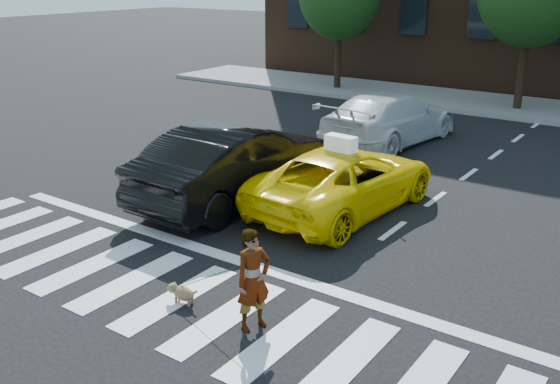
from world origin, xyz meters
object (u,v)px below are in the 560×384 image
object	(u,v)px
white_suv	(390,118)
dog	(181,292)
woman	(253,280)
taxi	(344,179)
black_sedan	(236,163)

from	to	relation	value
white_suv	dog	bearing A→B (deg)	103.64
woman	dog	size ratio (longest dim) A/B	2.80
dog	taxi	bearing A→B (deg)	77.27
white_suv	woman	bearing A→B (deg)	110.73
taxi	dog	distance (m)	4.97
black_sedan	woman	distance (m)	5.32
woman	dog	xyz separation A→B (m)	(-1.33, -0.09, -0.57)
white_suv	dog	world-z (taller)	white_suv
woman	dog	world-z (taller)	woman
black_sedan	dog	distance (m)	4.69
taxi	dog	world-z (taller)	taxi
black_sedan	dog	bearing A→B (deg)	119.33
black_sedan	white_suv	world-z (taller)	black_sedan
taxi	woman	world-z (taller)	woman
black_sedan	white_suv	size ratio (longest dim) A/B	1.00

